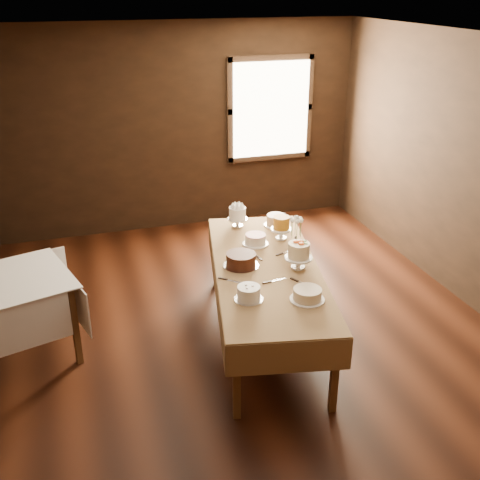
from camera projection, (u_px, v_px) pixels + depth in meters
name	position (u px, v px, depth m)	size (l,w,h in m)	color
floor	(246.00, 334.00, 5.79)	(5.00, 6.00, 0.01)	black
ceiling	(247.00, 41.00, 4.64)	(5.00, 6.00, 0.01)	beige
wall_back	(179.00, 129.00, 7.82)	(5.00, 0.02, 2.80)	black
wall_front	(449.00, 427.00, 2.60)	(5.00, 0.02, 2.80)	black
wall_right	(479.00, 178.00, 5.89)	(0.02, 6.00, 2.80)	black
window	(271.00, 109.00, 8.04)	(1.10, 0.05, 1.30)	#FFEABF
display_table	(266.00, 272.00, 5.48)	(1.45, 2.63, 0.77)	#51361E
side_table	(14.00, 289.00, 5.16)	(1.19, 1.19, 0.82)	#51361E
cake_meringue	(237.00, 218.00, 6.29)	(0.25, 0.25, 0.24)	silver
cake_speckled	(276.00, 221.00, 6.34)	(0.26, 0.26, 0.13)	white
cake_lattice	(255.00, 240.00, 5.89)	(0.29, 0.29, 0.10)	white
cake_caramel	(281.00, 229.00, 5.99)	(0.22, 0.22, 0.26)	white
cake_chocolate	(241.00, 260.00, 5.43)	(0.40, 0.40, 0.13)	silver
cake_flowers	(299.00, 257.00, 5.37)	(0.28, 0.28, 0.27)	white
cake_swirl	(249.00, 294.00, 4.86)	(0.25, 0.25, 0.13)	silver
cake_cream	(307.00, 295.00, 4.86)	(0.30, 0.30, 0.10)	white
cake_server_a	(279.00, 280.00, 5.20)	(0.24, 0.03, 0.01)	silver
cake_server_b	(305.00, 284.00, 5.12)	(0.24, 0.03, 0.01)	silver
cake_server_c	(254.00, 254.00, 5.69)	(0.24, 0.03, 0.01)	silver
cake_server_d	(288.00, 251.00, 5.75)	(0.24, 0.03, 0.01)	silver
cake_server_e	(235.00, 281.00, 5.17)	(0.24, 0.03, 0.01)	silver
flower_vase	(295.00, 243.00, 5.76)	(0.14, 0.14, 0.15)	#2D2823
flower_bouquet	(296.00, 225.00, 5.68)	(0.14, 0.14, 0.20)	white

